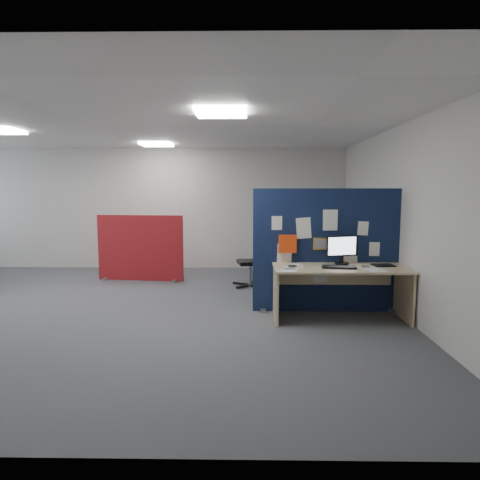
{
  "coord_description": "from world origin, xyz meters",
  "views": [
    {
      "loc": [
        2.31,
        -6.13,
        1.77
      ],
      "look_at": [
        2.2,
        0.44,
        1.0
      ],
      "focal_mm": 32.0,
      "sensor_mm": 36.0,
      "label": 1
    }
  ],
  "objects_px": {
    "red_divider": "(140,249)",
    "navy_divider": "(327,251)",
    "main_desk": "(339,278)",
    "office_chair": "(256,255)",
    "monitor_main": "(342,248)"
  },
  "relations": [
    {
      "from": "navy_divider",
      "to": "office_chair",
      "type": "bearing_deg",
      "value": 122.02
    },
    {
      "from": "navy_divider",
      "to": "main_desk",
      "type": "distance_m",
      "value": 0.5
    },
    {
      "from": "monitor_main",
      "to": "red_divider",
      "type": "xyz_separation_m",
      "value": [
        -3.43,
        2.27,
        -0.32
      ]
    },
    {
      "from": "main_desk",
      "to": "red_divider",
      "type": "xyz_separation_m",
      "value": [
        -3.36,
        2.44,
        0.07
      ]
    },
    {
      "from": "navy_divider",
      "to": "office_chair",
      "type": "height_order",
      "value": "navy_divider"
    },
    {
      "from": "main_desk",
      "to": "monitor_main",
      "type": "distance_m",
      "value": 0.44
    },
    {
      "from": "main_desk",
      "to": "red_divider",
      "type": "bearing_deg",
      "value": 143.99
    },
    {
      "from": "red_divider",
      "to": "monitor_main",
      "type": "bearing_deg",
      "value": -27.49
    },
    {
      "from": "monitor_main",
      "to": "red_divider",
      "type": "relative_size",
      "value": 0.27
    },
    {
      "from": "main_desk",
      "to": "red_divider",
      "type": "height_order",
      "value": "red_divider"
    },
    {
      "from": "monitor_main",
      "to": "red_divider",
      "type": "bearing_deg",
      "value": 131.07
    },
    {
      "from": "main_desk",
      "to": "navy_divider",
      "type": "bearing_deg",
      "value": 108.16
    },
    {
      "from": "monitor_main",
      "to": "red_divider",
      "type": "height_order",
      "value": "red_divider"
    },
    {
      "from": "main_desk",
      "to": "office_chair",
      "type": "distance_m",
      "value": 2.24
    },
    {
      "from": "red_divider",
      "to": "navy_divider",
      "type": "bearing_deg",
      "value": -26.73
    }
  ]
}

